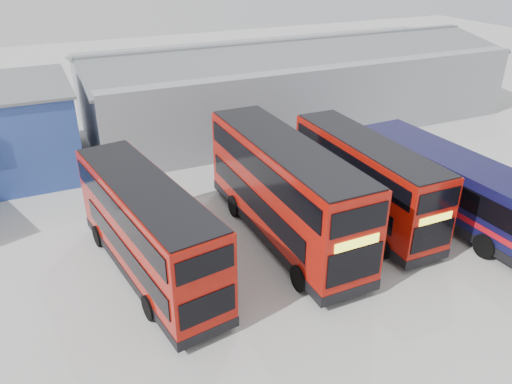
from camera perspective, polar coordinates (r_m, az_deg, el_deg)
name	(u,v)px	position (r m, az deg, el deg)	size (l,w,h in m)	color
ground_plane	(353,293)	(20.09, 11.07, -11.30)	(120.00, 120.00, 0.00)	#A0A19B
maintenance_shed	(292,84)	(38.31, 4.17, 12.25)	(30.50, 12.00, 5.89)	gray
double_decker_left	(148,231)	(20.04, -12.24, -4.41)	(3.81, 9.96, 4.12)	#9D1109
double_decker_centre	(284,192)	(22.06, 3.22, 0.01)	(2.86, 10.93, 4.61)	#9D1109
double_decker_right	(364,181)	(24.24, 12.22, 1.25)	(2.50, 9.58, 4.04)	#9D1109
single_decker_blue	(453,189)	(25.77, 21.62, 0.36)	(3.13, 11.67, 3.14)	#0C0F34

